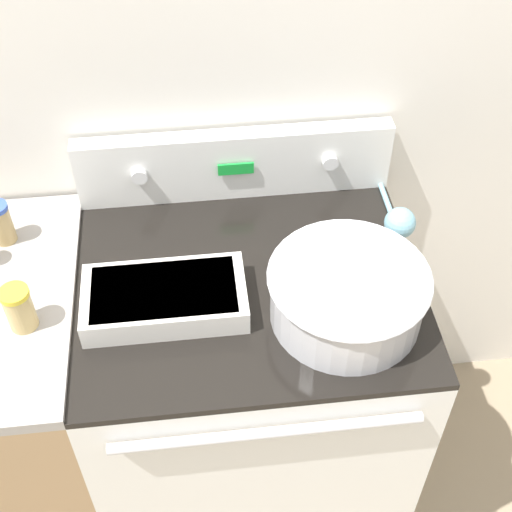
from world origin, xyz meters
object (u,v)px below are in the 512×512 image
Objects in this scene: casserole_dish at (165,297)px; mixing_bowl at (347,293)px; ladle at (398,220)px; spice_jar_yellow_cap at (19,308)px; spice_jar_blue_cap at (1,223)px.

mixing_bowl is at bearing -9.47° from casserole_dish.
casserole_dish is 1.22× the size of ladle.
mixing_bowl is at bearing -126.20° from ladle.
spice_jar_yellow_cap is at bearing 176.46° from mixing_bowl.
mixing_bowl is 0.83m from spice_jar_blue_cap.
spice_jar_blue_cap is (-0.77, 0.32, -0.01)m from mixing_bowl.
ladle is 2.67× the size of spice_jar_blue_cap.
casserole_dish is at bearing -162.31° from ladle.
spice_jar_yellow_cap is (-0.31, -0.02, 0.03)m from casserole_dish.
spice_jar_yellow_cap is 0.98× the size of spice_jar_blue_cap.
spice_jar_yellow_cap reaches higher than casserole_dish.
mixing_bowl is 0.70m from spice_jar_yellow_cap.
spice_jar_blue_cap is at bearing 175.96° from ladle.
ladle is at bearing 53.80° from mixing_bowl.
casserole_dish is 0.60m from ladle.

